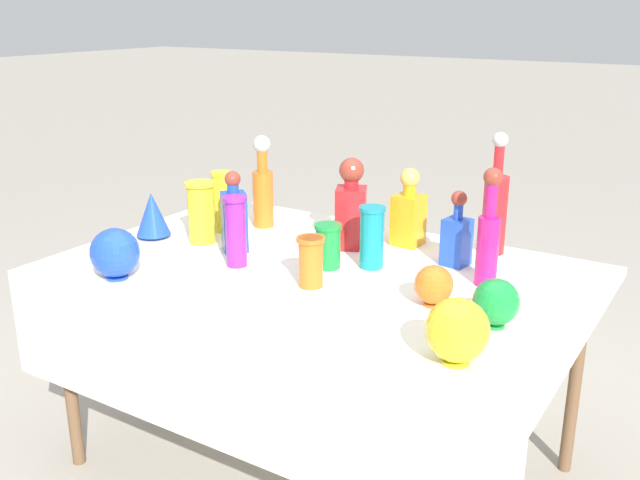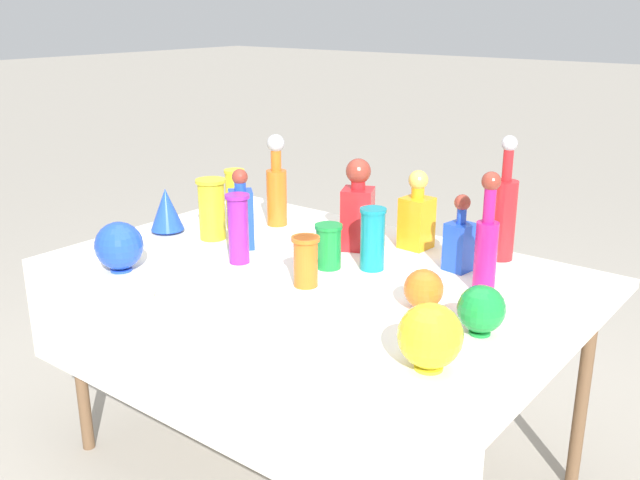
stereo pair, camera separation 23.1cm
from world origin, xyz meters
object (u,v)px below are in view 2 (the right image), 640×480
(tall_bottle_1, at_px, (504,212))
(round_bowl_1, at_px, (481,309))
(square_decanter_2, at_px, (358,208))
(slender_vase_5, at_px, (329,245))
(slender_vase_2, at_px, (306,259))
(round_bowl_2, at_px, (119,246))
(tall_bottle_2, at_px, (277,186))
(slender_vase_0, at_px, (238,227))
(slender_vase_3, at_px, (212,207))
(round_bowl_0, at_px, (424,289))
(square_decanter_1, at_px, (417,215))
(slender_vase_1, at_px, (235,198))
(slender_vase_4, at_px, (373,237))
(round_bowl_3, at_px, (430,336))
(square_decanter_0, at_px, (460,240))
(tall_bottle_0, at_px, (487,241))
(square_decanter_3, at_px, (241,214))
(fluted_vase_0, at_px, (166,210))

(tall_bottle_1, bearing_deg, round_bowl_1, -70.24)
(square_decanter_2, xyz_separation_m, slender_vase_5, (0.04, -0.22, -0.07))
(slender_vase_2, relative_size, round_bowl_2, 0.96)
(tall_bottle_2, height_order, slender_vase_0, tall_bottle_2)
(slender_vase_2, bearing_deg, slender_vase_3, 165.09)
(round_bowl_0, relative_size, round_bowl_2, 0.74)
(tall_bottle_2, height_order, round_bowl_0, tall_bottle_2)
(square_decanter_1, xyz_separation_m, square_decanter_2, (-0.16, -0.14, 0.03))
(slender_vase_1, relative_size, slender_vase_4, 1.12)
(round_bowl_0, xyz_separation_m, round_bowl_3, (0.19, -0.29, 0.02))
(slender_vase_2, distance_m, round_bowl_2, 0.62)
(slender_vase_2, distance_m, slender_vase_5, 0.17)
(tall_bottle_1, relative_size, square_decanter_0, 1.67)
(tall_bottle_0, bearing_deg, slender_vase_2, -146.51)
(tall_bottle_0, height_order, round_bowl_1, tall_bottle_0)
(square_decanter_3, bearing_deg, tall_bottle_1, 30.57)
(square_decanter_3, bearing_deg, square_decanter_0, 20.86)
(slender_vase_3, bearing_deg, slender_vase_4, 8.57)
(square_decanter_0, distance_m, square_decanter_3, 0.77)
(round_bowl_2, bearing_deg, round_bowl_1, 14.36)
(round_bowl_0, bearing_deg, slender_vase_0, -177.01)
(slender_vase_2, distance_m, slender_vase_4, 0.26)
(fluted_vase_0, bearing_deg, square_decanter_2, 23.26)
(square_decanter_1, relative_size, round_bowl_2, 1.71)
(slender_vase_1, distance_m, round_bowl_3, 1.27)
(square_decanter_3, bearing_deg, slender_vase_5, 4.17)
(square_decanter_1, distance_m, round_bowl_2, 1.02)
(slender_vase_5, relative_size, round_bowl_0, 1.22)
(slender_vase_2, xyz_separation_m, round_bowl_3, (0.57, -0.23, -0.00))
(tall_bottle_0, distance_m, tall_bottle_1, 0.31)
(fluted_vase_0, xyz_separation_m, round_bowl_2, (0.20, -0.37, -0.00))
(square_decanter_2, distance_m, round_bowl_3, 0.90)
(square_decanter_2, bearing_deg, slender_vase_2, -78.24)
(square_decanter_2, bearing_deg, fluted_vase_0, -156.74)
(slender_vase_0, bearing_deg, slender_vase_1, 136.05)
(slender_vase_1, relative_size, slender_vase_3, 1.03)
(tall_bottle_0, bearing_deg, tall_bottle_1, 105.41)
(square_decanter_0, relative_size, slender_vase_2, 1.61)
(slender_vase_2, bearing_deg, round_bowl_3, -22.17)
(square_decanter_1, distance_m, slender_vase_5, 0.38)
(square_decanter_1, bearing_deg, round_bowl_1, -45.50)
(square_decanter_0, height_order, square_decanter_2, square_decanter_2)
(slender_vase_5, distance_m, round_bowl_2, 0.68)
(tall_bottle_1, bearing_deg, slender_vase_4, -129.33)
(round_bowl_1, relative_size, round_bowl_3, 0.82)
(tall_bottle_0, distance_m, slender_vase_3, 1.03)
(fluted_vase_0, distance_m, round_bowl_2, 0.42)
(tall_bottle_2, distance_m, slender_vase_3, 0.29)
(slender_vase_5, relative_size, fluted_vase_0, 0.87)
(tall_bottle_2, bearing_deg, tall_bottle_0, -7.97)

